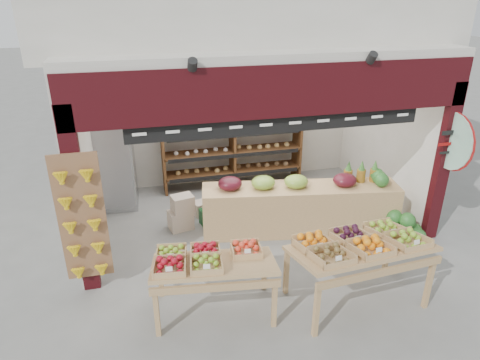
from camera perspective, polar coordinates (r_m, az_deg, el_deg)
The scene contains 10 objects.
ground at distance 7.71m, azimuth 2.28°, elevation -6.19°, with size 60.00×60.00×0.00m, color slate.
banana_board at distance 5.94m, azimuth -20.28°, elevation -5.25°, with size 0.60×0.15×1.80m.
gift_sign at distance 7.34m, azimuth 26.39°, elevation 4.66°, with size 0.04×0.93×0.92m.
back_shelving at distance 8.92m, azimuth -1.01°, elevation 6.10°, with size 2.95×0.48×1.83m.
refrigerator at distance 8.40m, azimuth -16.55°, elevation 2.74°, with size 0.75×0.75×1.94m, color #A8ABAF.
cardboard_stack at distance 7.70m, azimuth -6.26°, elevation -4.38°, with size 1.01×0.77×0.63m.
mid_counter at distance 7.45m, azimuth 7.90°, elevation -3.54°, with size 3.40×1.22×1.05m.
display_table_left at distance 5.46m, azimuth -4.65°, elevation -10.67°, with size 1.65×1.07×0.99m.
display_table_right at distance 5.76m, azimuth 15.72°, elevation -8.32°, with size 1.82×1.10×1.10m.
watermelon_pile at distance 7.69m, azimuth 21.04°, elevation -6.45°, with size 0.72×0.67×0.51m.
Camera 1 is at (-1.95, -6.38, 3.85)m, focal length 32.00 mm.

